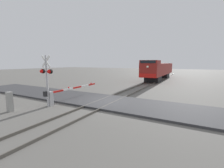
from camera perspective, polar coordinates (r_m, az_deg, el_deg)
The scene contains 8 objects.
ground_plane at distance 13.46m, azimuth -1.96°, elevation -6.80°, with size 160.00×160.00×0.00m, color #605E59.
rail_track_left at distance 13.81m, azimuth -4.54°, elevation -6.11°, with size 0.08×80.00×0.15m, color #59544C.
rail_track_right at distance 13.10m, azimuth 0.75°, elevation -6.87°, with size 0.08×80.00×0.15m, color #59544C.
road_surface at distance 13.44m, azimuth -1.97°, elevation -6.49°, with size 36.00×4.53×0.15m, color #38383A.
locomotive at distance 32.61m, azimuth 17.00°, elevation 5.12°, with size 2.86×16.97×3.83m.
crossing_signal at distance 12.66m, azimuth -23.25°, elevation 3.02°, with size 1.18×0.33×3.99m.
crossing_gate at distance 13.78m, azimuth -18.94°, elevation -3.50°, with size 0.36×6.65×1.25m.
utility_cabinet at distance 12.99m, azimuth -33.84°, elevation -5.52°, with size 0.37×0.31×1.40m, color #999993.
Camera 1 is at (6.66, -11.18, 3.42)m, focal length 24.53 mm.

